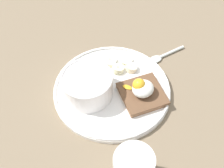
# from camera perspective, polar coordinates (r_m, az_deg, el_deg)

# --- Properties ---
(ground_plane) EXTENTS (1.20, 1.20, 0.02)m
(ground_plane) POSITION_cam_1_polar(r_m,az_deg,el_deg) (0.75, 0.00, -1.88)
(ground_plane) COLOR #75644D
(ground_plane) RESTS_ON ground
(plate) EXTENTS (0.28, 0.28, 0.02)m
(plate) POSITION_cam_1_polar(r_m,az_deg,el_deg) (0.74, 0.00, -1.05)
(plate) COLOR white
(plate) RESTS_ON ground_plane
(oatmeal_bowl) EXTENTS (0.12, 0.12, 0.06)m
(oatmeal_bowl) POSITION_cam_1_polar(r_m,az_deg,el_deg) (0.71, -4.54, -0.27)
(oatmeal_bowl) COLOR white
(oatmeal_bowl) RESTS_ON plate
(toast_slice) EXTENTS (0.11, 0.11, 0.01)m
(toast_slice) POSITION_cam_1_polar(r_m,az_deg,el_deg) (0.72, 5.55, -1.87)
(toast_slice) COLOR brown
(toast_slice) RESTS_ON plate
(poached_egg) EXTENTS (0.06, 0.07, 0.04)m
(poached_egg) POSITION_cam_1_polar(r_m,az_deg,el_deg) (0.70, 5.47, -0.67)
(poached_egg) COLOR white
(poached_egg) RESTS_ON toast_slice
(banana_slice_front) EXTENTS (0.05, 0.05, 0.02)m
(banana_slice_front) POSITION_cam_1_polar(r_m,az_deg,el_deg) (0.79, -0.43, 4.28)
(banana_slice_front) COLOR #EDE6C2
(banana_slice_front) RESTS_ON plate
(banana_slice_left) EXTENTS (0.04, 0.04, 0.01)m
(banana_slice_left) POSITION_cam_1_polar(r_m,az_deg,el_deg) (0.79, 2.65, 4.30)
(banana_slice_left) COLOR #F8EBC5
(banana_slice_left) RESTS_ON plate
(banana_slice_back) EXTENTS (0.03, 0.03, 0.02)m
(banana_slice_back) POSITION_cam_1_polar(r_m,az_deg,el_deg) (0.77, 3.58, 2.99)
(banana_slice_back) COLOR #F8E8C0
(banana_slice_back) RESTS_ON plate
(banana_slice_right) EXTENTS (0.03, 0.03, 0.02)m
(banana_slice_right) POSITION_cam_1_polar(r_m,az_deg,el_deg) (0.77, 1.06, 2.79)
(banana_slice_right) COLOR beige
(banana_slice_right) RESTS_ON plate
(spoon) EXTENTS (0.11, 0.03, 0.01)m
(spoon) POSITION_cam_1_polar(r_m,az_deg,el_deg) (0.83, 9.19, 5.06)
(spoon) COLOR silver
(spoon) RESTS_ON ground_plane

